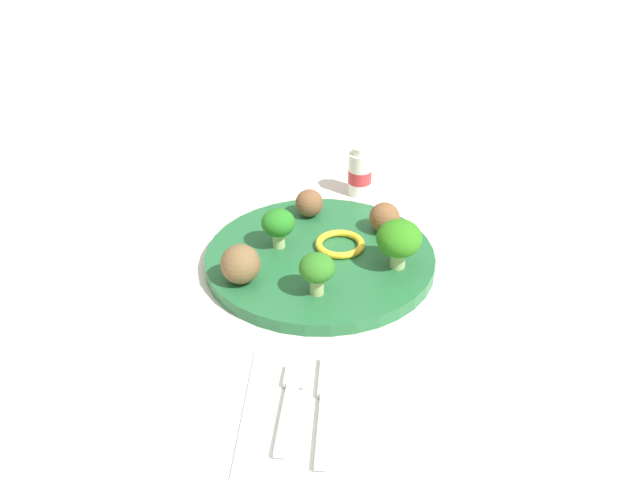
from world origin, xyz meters
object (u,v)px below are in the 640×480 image
at_px(plate, 320,259).
at_px(broccoli_floret_back_right, 278,224).
at_px(meatball_near_rim, 241,264).
at_px(meatball_mid_right, 385,218).
at_px(broccoli_floret_back_left, 317,269).
at_px(fork, 288,402).
at_px(yogurt_bottle, 360,173).
at_px(broccoli_floret_far_rim, 399,239).
at_px(napkin, 306,412).
at_px(knife, 326,404).
at_px(pepper_ring_mid_right, 340,244).
at_px(meatball_front_right, 309,203).

bearing_deg(plate, broccoli_floret_back_right, 77.59).
height_order(meatball_near_rim, meatball_mid_right, meatball_near_rim).
xyz_separation_m(broccoli_floret_back_left, fork, (-0.17, 0.01, -0.04)).
height_order(meatball_mid_right, yogurt_bottle, yogurt_bottle).
bearing_deg(broccoli_floret_far_rim, yogurt_bottle, 16.11).
distance_m(broccoli_floret_far_rim, yogurt_bottle, 0.22).
distance_m(meatball_mid_right, napkin, 0.33).
xyz_separation_m(plate, meatball_mid_right, (0.06, -0.07, 0.03)).
distance_m(broccoli_floret_back_left, knife, 0.17).
bearing_deg(meatball_mid_right, yogurt_bottle, 17.66).
bearing_deg(napkin, pepper_ring_mid_right, -1.32).
height_order(meatball_near_rim, meatball_front_right, meatball_near_rim).
bearing_deg(fork, napkin, -110.34).
bearing_deg(meatball_near_rim, broccoli_floret_back_right, -21.54).
bearing_deg(meatball_front_right, broccoli_floret_back_right, 161.10).
bearing_deg(meatball_mid_right, broccoli_floret_back_right, 112.35).
relative_size(napkin, knife, 1.17).
xyz_separation_m(broccoli_floret_far_rim, meatball_mid_right, (0.08, 0.02, -0.02)).
bearing_deg(meatball_front_right, meatball_mid_right, -105.82).
xyz_separation_m(plate, yogurt_bottle, (0.19, -0.03, 0.02)).
bearing_deg(meatball_near_rim, yogurt_bottle, -24.71).
relative_size(meatball_mid_right, yogurt_bottle, 0.53).
distance_m(pepper_ring_mid_right, napkin, 0.27).
distance_m(broccoli_floret_far_rim, knife, 0.24).
bearing_deg(pepper_ring_mid_right, broccoli_floret_far_rim, -116.06).
xyz_separation_m(knife, yogurt_bottle, (0.44, -0.00, 0.03)).
height_order(broccoli_floret_back_left, yogurt_bottle, yogurt_bottle).
xyz_separation_m(meatball_near_rim, pepper_ring_mid_right, (0.09, -0.11, -0.02)).
height_order(meatball_mid_right, fork, meatball_mid_right).
relative_size(meatball_near_rim, pepper_ring_mid_right, 0.76).
bearing_deg(broccoli_floret_back_right, broccoli_floret_back_left, -147.84).
height_order(meatball_front_right, knife, meatball_front_right).
relative_size(napkin, fork, 1.41).
relative_size(broccoli_floret_back_right, yogurt_bottle, 0.69).
bearing_deg(fork, broccoli_floret_far_rim, -22.58).
height_order(meatball_near_rim, yogurt_bottle, yogurt_bottle).
xyz_separation_m(broccoli_floret_far_rim, fork, (-0.23, 0.10, -0.05)).
relative_size(meatball_near_rim, meatball_front_right, 1.27).
height_order(broccoli_floret_back_left, broccoli_floret_far_rim, broccoli_floret_far_rim).
height_order(meatball_mid_right, meatball_front_right, meatball_mid_right).
bearing_deg(knife, broccoli_floret_far_rim, -14.73).
relative_size(broccoli_floret_far_rim, fork, 0.50).
height_order(broccoli_floret_back_right, fork, broccoli_floret_back_right).
distance_m(broccoli_floret_back_right, knife, 0.27).
height_order(broccoli_floret_back_left, broccoli_floret_back_right, same).
xyz_separation_m(broccoli_floret_far_rim, knife, (-0.23, 0.06, -0.05)).
xyz_separation_m(plate, pepper_ring_mid_right, (0.02, -0.02, 0.01)).
bearing_deg(knife, meatball_front_right, 9.86).
bearing_deg(plate, meatball_front_right, 15.07).
bearing_deg(meatball_near_rim, fork, -155.66).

